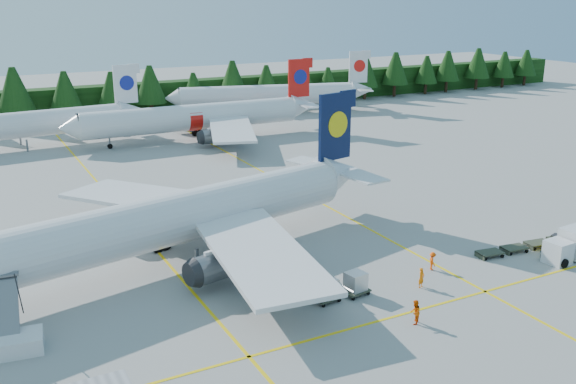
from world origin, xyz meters
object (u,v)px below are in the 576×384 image
service_truck (572,244)px  airstairs (7,339)px  airliner_red (189,118)px  airliner_navy (152,225)px  baggage_tug (556,245)px

service_truck → airstairs: bearing=167.4°
airliner_red → service_truck: airliner_red is taller
airliner_navy → airliner_red: airliner_navy is taller
airliner_red → baggage_tug: 60.45m
service_truck → baggage_tug: size_ratio=1.97×
service_truck → baggage_tug: bearing=85.0°
airliner_navy → service_truck: size_ratio=7.71×
airliner_red → airstairs: 62.49m
service_truck → airliner_navy: bearing=151.2°
airstairs → service_truck: airstairs is taller
airliner_navy → service_truck: airliner_navy is taller
airliner_navy → airstairs: airliner_navy is taller
airstairs → baggage_tug: 44.94m
airliner_navy → baggage_tug: (32.56, -13.19, -3.16)m
airliner_navy → airstairs: (-12.11, -8.31, -2.97)m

